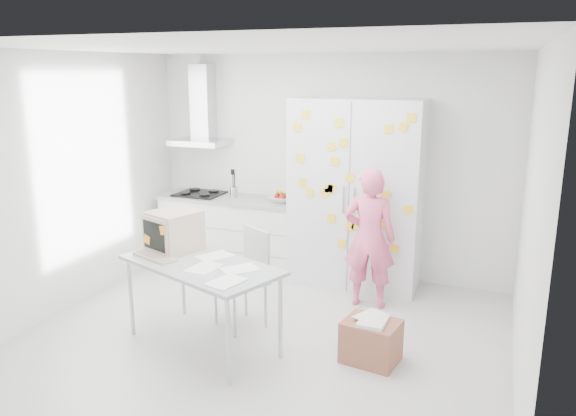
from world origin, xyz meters
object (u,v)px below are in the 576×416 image
(person, at_px, (369,238))
(chair, at_px, (247,272))
(cardboard_box, at_px, (371,340))
(desk, at_px, (183,245))

(person, distance_m, chair, 1.38)
(cardboard_box, bearing_deg, person, 104.72)
(person, bearing_deg, chair, 35.16)
(person, relative_size, cardboard_box, 2.90)
(person, relative_size, desk, 0.91)
(chair, height_order, cardboard_box, chair)
(person, bearing_deg, cardboard_box, 98.37)
(desk, bearing_deg, chair, 62.70)
(person, xyz_separation_m, chair, (-1.02, -0.91, -0.20))
(cardboard_box, bearing_deg, chair, 167.99)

